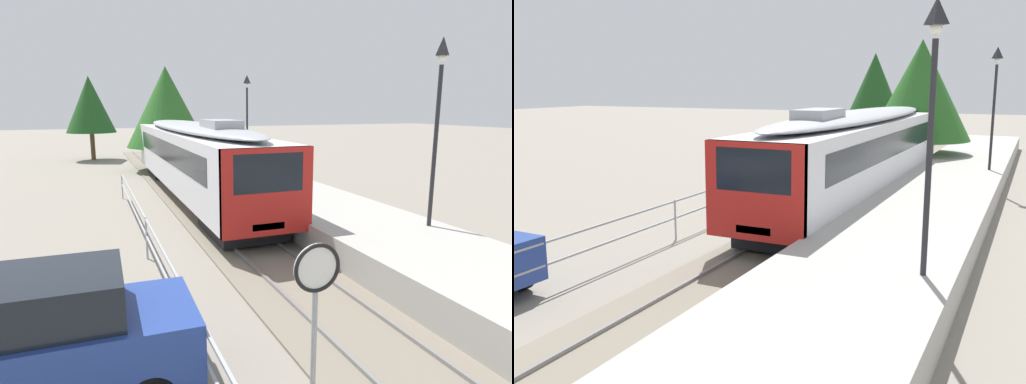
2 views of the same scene
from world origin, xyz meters
TOP-DOWN VIEW (x-y plane):
  - ground_plane at (-3.00, 22.00)m, footprint 160.00×160.00m
  - track_rails at (0.00, 22.00)m, footprint 3.20×60.00m
  - commuter_train at (0.00, 28.89)m, footprint 2.82×18.50m
  - station_platform at (3.25, 22.00)m, footprint 3.90×60.00m
  - platform_lamp_mid_platform at (4.56, 18.34)m, footprint 0.34×0.34m
  - platform_lamp_far_end at (4.56, 33.97)m, footprint 0.34×0.34m
  - speed_limit_sign at (-2.28, 12.92)m, footprint 0.61×0.10m
  - parked_suv_blue at (-5.65, 15.14)m, footprint 4.65×2.03m
  - tree_behind_carpark at (-4.32, 47.01)m, footprint 3.94×3.94m
  - tree_behind_station_far at (0.46, 38.76)m, footprint 5.49×5.49m

SIDE VIEW (x-z plane):
  - ground_plane at x=-3.00m, z-range 0.00..0.00m
  - track_rails at x=0.00m, z-range -0.04..0.10m
  - station_platform at x=3.25m, z-range 0.00..0.90m
  - parked_suv_blue at x=-5.65m, z-range 0.04..2.08m
  - speed_limit_sign at x=-2.28m, z-range 0.72..3.53m
  - commuter_train at x=0.00m, z-range 0.27..4.01m
  - tree_behind_station_far at x=0.46m, z-range 0.82..7.85m
  - tree_behind_carpark at x=-4.32m, z-range 1.12..7.93m
  - platform_lamp_mid_platform at x=4.56m, z-range 1.95..7.30m
  - platform_lamp_far_end at x=4.56m, z-range 1.95..7.30m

